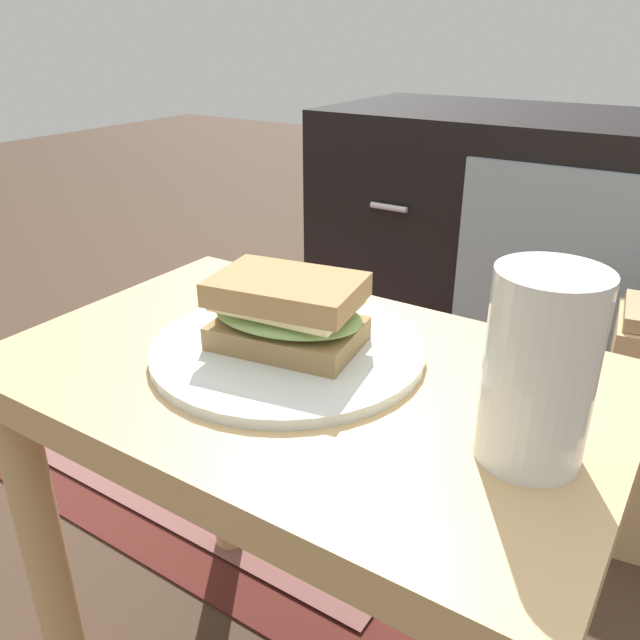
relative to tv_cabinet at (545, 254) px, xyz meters
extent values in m
cube|color=tan|center=(0.02, -0.95, 0.15)|extent=(0.56, 0.36, 0.04)
cylinder|color=tan|center=(-0.22, -1.09, -0.08)|extent=(0.04, 0.04, 0.43)
cylinder|color=tan|center=(-0.22, -0.80, -0.08)|extent=(0.04, 0.04, 0.43)
cylinder|color=tan|center=(0.27, -0.80, -0.08)|extent=(0.04, 0.04, 0.43)
cube|color=black|center=(0.00, 0.00, 0.00)|extent=(0.96, 0.44, 0.58)
cube|color=#8C9EA8|center=(0.12, -0.22, 0.01)|extent=(0.46, 0.01, 0.44)
cylinder|color=silver|center=(-0.27, -0.23, 0.12)|extent=(0.08, 0.01, 0.01)
cylinder|color=silver|center=(-0.27, -0.23, -0.10)|extent=(0.08, 0.01, 0.01)
cube|color=#4C1E19|center=(-0.46, -0.52, -0.29)|extent=(1.19, 0.78, 0.01)
cube|color=brown|center=(-0.46, -0.52, -0.28)|extent=(0.97, 0.64, 0.00)
cylinder|color=silver|center=(-0.01, -0.94, 0.17)|extent=(0.26, 0.26, 0.01)
cube|color=#9E7A4C|center=(-0.01, -0.94, 0.19)|extent=(0.14, 0.11, 0.02)
ellipsoid|color=#8CB260|center=(-0.01, -0.94, 0.21)|extent=(0.16, 0.12, 0.02)
cube|color=beige|center=(-0.01, -0.94, 0.22)|extent=(0.13, 0.09, 0.01)
cube|color=#9E7A4C|center=(-0.01, -0.94, 0.23)|extent=(0.15, 0.11, 0.02)
cylinder|color=silver|center=(0.23, -0.97, 0.24)|extent=(0.08, 0.08, 0.14)
cylinder|color=orange|center=(0.23, -0.97, 0.23)|extent=(0.07, 0.07, 0.11)
cylinder|color=white|center=(0.23, -0.97, 0.29)|extent=(0.07, 0.07, 0.01)
camera|label=1|loc=(0.31, -1.37, 0.45)|focal=36.21mm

